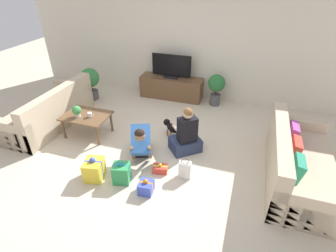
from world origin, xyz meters
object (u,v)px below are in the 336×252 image
at_px(person_kneeling, 141,142).
at_px(tabletop_plant, 77,111).
at_px(tv_console, 171,88).
at_px(gift_bag_a, 185,170).
at_px(person_sitting, 186,136).
at_px(gift_box_c, 121,173).
at_px(tv, 171,68).
at_px(potted_plant_back_right, 216,86).
at_px(coffee_table, 86,117).
at_px(sofa_right, 296,164).
at_px(gift_box_a, 146,187).
at_px(gift_box_d, 160,169).
at_px(potted_plant_corner_left, 90,81).
at_px(dog, 171,127).
at_px(mug, 90,115).
at_px(sofa_left, 49,112).
at_px(gift_box_b, 94,169).

relative_size(person_kneeling, tabletop_plant, 3.68).
xyz_separation_m(tv_console, gift_bag_a, (1.10, -2.75, -0.11)).
bearing_deg(person_sitting, gift_box_c, 16.53).
bearing_deg(tv, potted_plant_back_right, -2.55).
bearing_deg(tv, coffee_table, -115.75).
distance_m(sofa_right, gift_box_a, 2.33).
bearing_deg(sofa_right, gift_box_d, 103.80).
height_order(potted_plant_corner_left, gift_box_a, potted_plant_corner_left).
relative_size(dog, gift_box_a, 1.64).
relative_size(tv, mug, 8.09).
bearing_deg(potted_plant_corner_left, sofa_left, -95.92).
bearing_deg(tv_console, dog, -72.67).
xyz_separation_m(tv_console, gift_box_b, (-0.25, -3.21, -0.10)).
relative_size(gift_box_b, gift_bag_a, 1.23).
relative_size(coffee_table, gift_box_d, 3.27).
bearing_deg(gift_box_a, tv, 101.16).
relative_size(coffee_table, gift_bag_a, 2.68).
xyz_separation_m(sofa_left, gift_box_c, (2.21, -1.09, -0.13)).
bearing_deg(potted_plant_corner_left, mug, -57.51).
height_order(tv_console, tabletop_plant, tabletop_plant).
distance_m(dog, gift_box_a, 1.56).
distance_m(sofa_left, mug, 1.13).
bearing_deg(gift_box_a, tv_console, 101.16).
xyz_separation_m(tv, person_sitting, (0.93, -2.06, -0.47)).
relative_size(sofa_left, dog, 5.06).
distance_m(tv_console, tv, 0.52).
distance_m(dog, mug, 1.56).
bearing_deg(person_kneeling, gift_bag_a, -38.51).
bearing_deg(gift_box_d, person_kneeling, 148.73).
relative_size(sofa_left, tv_console, 1.32).
relative_size(dog, gift_box_b, 1.01).
bearing_deg(gift_box_c, sofa_right, 19.33).
xyz_separation_m(sofa_left, tv_console, (2.02, 2.05, -0.02)).
relative_size(sofa_right, person_kneeling, 2.49).
bearing_deg(mug, dog, 18.78).
bearing_deg(gift_box_d, tabletop_plant, 164.73).
xyz_separation_m(tv, gift_bag_a, (1.10, -2.75, -0.63)).
bearing_deg(gift_bag_a, potted_plant_back_right, 89.55).
relative_size(potted_plant_back_right, gift_box_d, 2.85).
bearing_deg(gift_box_c, person_kneeling, 84.33).
distance_m(tv, gift_box_d, 2.93).
height_order(coffee_table, dog, coffee_table).
relative_size(tv_console, gift_box_d, 5.82).
bearing_deg(dog, mug, -33.47).
relative_size(coffee_table, dog, 2.16).
bearing_deg(person_kneeling, gift_box_b, -146.74).
bearing_deg(gift_box_a, gift_box_d, 84.44).
relative_size(person_kneeling, gift_box_a, 3.34).
distance_m(sofa_right, tv, 3.58).
relative_size(coffee_table, person_sitting, 0.97).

